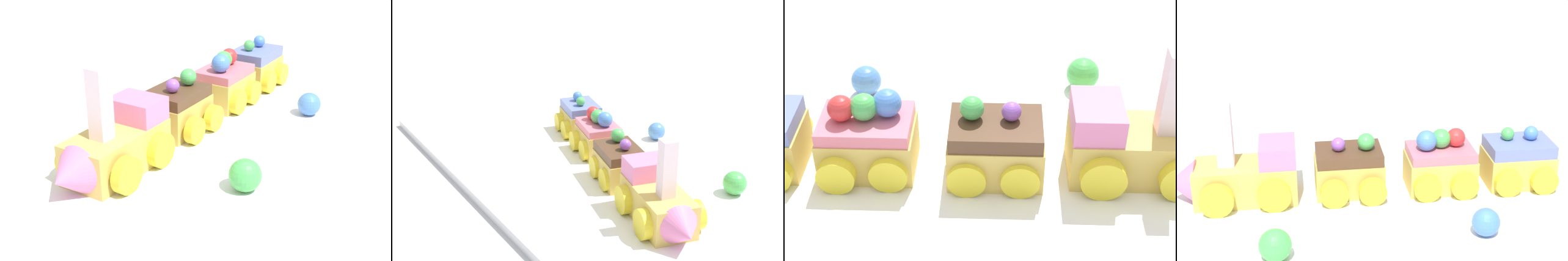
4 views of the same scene
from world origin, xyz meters
The scene contains 8 objects.
ground_plane centered at (0.00, 0.00, 0.00)m, with size 10.00×10.00×0.00m, color #B2B2B7.
display_board centered at (0.00, 0.00, 0.01)m, with size 0.77×0.35×0.01m, color white.
cake_train_locomotive centered at (0.13, -0.03, 0.04)m, with size 0.14×0.09×0.11m.
cake_car_chocolate centered at (0.02, 0.00, 0.04)m, with size 0.09×0.09×0.07m.
cake_car_strawberry centered at (-0.08, 0.03, 0.04)m, with size 0.09×0.09×0.07m.
cake_car_blueberry centered at (-0.16, 0.05, 0.04)m, with size 0.09×0.09×0.06m.
gumball_blue centered at (-0.07, 0.14, 0.03)m, with size 0.03×0.03×0.03m, color #4C84E0.
gumball_green centered at (0.13, 0.10, 0.03)m, with size 0.03×0.03×0.03m, color #4CBC56.
Camera 1 is at (0.54, 0.17, 0.26)m, focal length 50.00 mm.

